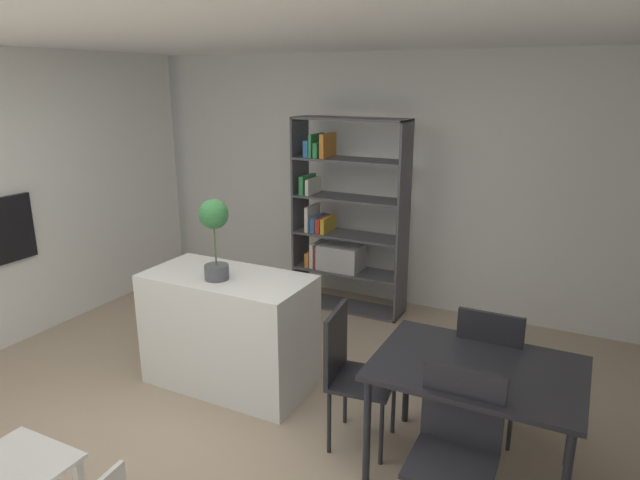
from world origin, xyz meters
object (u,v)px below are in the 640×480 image
at_px(potted_plant_on_island, 214,230).
at_px(open_bookshelf, 341,224).
at_px(built_in_oven, 1,231).
at_px(dining_chair_far, 490,361).
at_px(kitchen_island, 229,330).
at_px(dining_chair_island_side, 349,366).
at_px(dining_table, 477,377).
at_px(dining_chair_near, 457,440).

distance_m(potted_plant_on_island, open_bookshelf, 1.96).
bearing_deg(potted_plant_on_island, open_bookshelf, 86.00).
height_order(built_in_oven, dining_chair_far, built_in_oven).
height_order(kitchen_island, potted_plant_on_island, potted_plant_on_island).
height_order(kitchen_island, dining_chair_far, dining_chair_far).
xyz_separation_m(kitchen_island, open_bookshelf, (0.11, 1.82, 0.45)).
bearing_deg(dining_chair_island_side, dining_table, -96.29).
height_order(built_in_oven, dining_table, built_in_oven).
bearing_deg(dining_chair_far, dining_table, 89.79).
relative_size(kitchen_island, open_bookshelf, 0.65).
xyz_separation_m(dining_table, dining_chair_near, (-0.00, -0.45, -0.13)).
xyz_separation_m(kitchen_island, dining_chair_island_side, (1.13, -0.25, 0.10)).
bearing_deg(dining_chair_island_side, dining_chair_near, -125.69).
bearing_deg(dining_chair_near, open_bookshelf, 125.40).
xyz_separation_m(dining_chair_near, dining_chair_far, (0.00, 0.89, 0.02)).
xyz_separation_m(built_in_oven, open_bookshelf, (2.27, 2.13, -0.16)).
xyz_separation_m(potted_plant_on_island, dining_chair_far, (1.96, 0.30, -0.73)).
xyz_separation_m(kitchen_island, potted_plant_on_island, (-0.02, -0.09, 0.83)).
height_order(potted_plant_on_island, dining_chair_far, potted_plant_on_island).
bearing_deg(dining_chair_far, open_bookshelf, -41.75).
relative_size(built_in_oven, dining_chair_island_side, 0.64).
distance_m(open_bookshelf, dining_chair_island_side, 2.34).
relative_size(kitchen_island, dining_table, 1.08).
distance_m(open_bookshelf, dining_chair_far, 2.46).
xyz_separation_m(built_in_oven, kitchen_island, (2.15, 0.31, -0.62)).
bearing_deg(dining_chair_near, dining_chair_far, 89.35).
xyz_separation_m(kitchen_island, dining_chair_far, (1.94, 0.20, 0.11)).
distance_m(kitchen_island, dining_chair_near, 2.06).
bearing_deg(kitchen_island, dining_chair_far, 6.03).
bearing_deg(built_in_oven, open_bookshelf, 43.19).
height_order(kitchen_island, dining_table, kitchen_island).
xyz_separation_m(potted_plant_on_island, dining_table, (1.96, -0.15, -0.62)).
height_order(potted_plant_on_island, dining_table, potted_plant_on_island).
height_order(open_bookshelf, dining_table, open_bookshelf).
bearing_deg(dining_chair_island_side, kitchen_island, 70.41).
height_order(built_in_oven, potted_plant_on_island, potted_plant_on_island).
bearing_deg(open_bookshelf, kitchen_island, -93.59).
distance_m(kitchen_island, dining_table, 1.96).
xyz_separation_m(built_in_oven, dining_chair_near, (4.09, -0.38, -0.53)).
relative_size(kitchen_island, potted_plant_on_island, 2.12).
distance_m(open_bookshelf, dining_chair_near, 3.12).
xyz_separation_m(built_in_oven, dining_chair_far, (4.09, 0.51, -0.51)).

